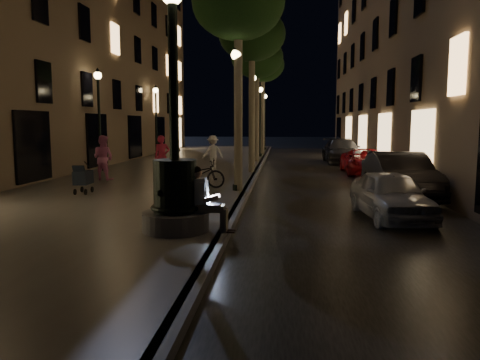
# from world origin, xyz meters

# --- Properties ---
(ground) EXTENTS (120.00, 120.00, 0.00)m
(ground) POSITION_xyz_m (0.00, 15.00, 0.00)
(ground) COLOR black
(ground) RESTS_ON ground
(cobble_lane) EXTENTS (6.00, 45.00, 0.02)m
(cobble_lane) POSITION_xyz_m (3.00, 15.00, 0.01)
(cobble_lane) COLOR black
(cobble_lane) RESTS_ON ground
(promenade) EXTENTS (8.00, 45.00, 0.20)m
(promenade) POSITION_xyz_m (-4.00, 15.00, 0.10)
(promenade) COLOR #67625B
(promenade) RESTS_ON ground
(curb_strip) EXTENTS (0.25, 45.00, 0.20)m
(curb_strip) POSITION_xyz_m (0.00, 15.00, 0.10)
(curb_strip) COLOR #59595B
(curb_strip) RESTS_ON ground
(building_right) EXTENTS (8.00, 36.00, 15.00)m
(building_right) POSITION_xyz_m (10.00, 18.00, 7.50)
(building_right) COLOR #7D694E
(building_right) RESTS_ON ground
(building_left) EXTENTS (8.00, 36.00, 15.00)m
(building_left) POSITION_xyz_m (-12.00, 18.00, 7.50)
(building_left) COLOR #7D694E
(building_left) RESTS_ON ground
(fountain_lamppost) EXTENTS (1.40, 1.40, 5.21)m
(fountain_lamppost) POSITION_xyz_m (-1.00, 2.00, 1.21)
(fountain_lamppost) COLOR #59595B
(fountain_lamppost) RESTS_ON promenade
(seated_man_laptop) EXTENTS (1.00, 0.34, 1.37)m
(seated_man_laptop) POSITION_xyz_m (-0.39, 2.00, 0.92)
(seated_man_laptop) COLOR tan
(seated_man_laptop) RESTS_ON promenade
(tree_near) EXTENTS (3.00, 3.00, 7.30)m
(tree_near) POSITION_xyz_m (-0.25, 8.00, 6.24)
(tree_near) COLOR #6B604C
(tree_near) RESTS_ON promenade
(tree_second) EXTENTS (3.00, 3.00, 7.40)m
(tree_second) POSITION_xyz_m (-0.20, 14.00, 6.33)
(tree_second) COLOR #6B604C
(tree_second) RESTS_ON promenade
(tree_third) EXTENTS (3.00, 3.00, 7.20)m
(tree_third) POSITION_xyz_m (-0.30, 20.00, 6.14)
(tree_third) COLOR #6B604C
(tree_third) RESTS_ON promenade
(tree_far) EXTENTS (3.00, 3.00, 7.50)m
(tree_far) POSITION_xyz_m (-0.22, 26.00, 6.43)
(tree_far) COLOR #6B604C
(tree_far) RESTS_ON promenade
(lamp_curb_a) EXTENTS (0.36, 0.36, 4.81)m
(lamp_curb_a) POSITION_xyz_m (-0.30, 8.00, 3.24)
(lamp_curb_a) COLOR black
(lamp_curb_a) RESTS_ON promenade
(lamp_curb_b) EXTENTS (0.36, 0.36, 4.81)m
(lamp_curb_b) POSITION_xyz_m (-0.30, 16.00, 3.24)
(lamp_curb_b) COLOR black
(lamp_curb_b) RESTS_ON promenade
(lamp_curb_c) EXTENTS (0.36, 0.36, 4.81)m
(lamp_curb_c) POSITION_xyz_m (-0.30, 24.00, 3.24)
(lamp_curb_c) COLOR black
(lamp_curb_c) RESTS_ON promenade
(lamp_curb_d) EXTENTS (0.36, 0.36, 4.81)m
(lamp_curb_d) POSITION_xyz_m (-0.30, 32.00, 3.24)
(lamp_curb_d) COLOR black
(lamp_curb_d) RESTS_ON promenade
(lamp_left_b) EXTENTS (0.36, 0.36, 4.81)m
(lamp_left_b) POSITION_xyz_m (-7.40, 14.00, 3.24)
(lamp_left_b) COLOR black
(lamp_left_b) RESTS_ON promenade
(lamp_left_c) EXTENTS (0.36, 0.36, 4.81)m
(lamp_left_c) POSITION_xyz_m (-7.40, 24.00, 3.24)
(lamp_left_c) COLOR black
(lamp_left_c) RESTS_ON promenade
(stroller) EXTENTS (0.45, 1.01, 1.03)m
(stroller) POSITION_xyz_m (-5.12, 6.81, 0.71)
(stroller) COLOR black
(stroller) RESTS_ON promenade
(car_front) EXTENTS (1.80, 3.75, 1.24)m
(car_front) POSITION_xyz_m (4.00, 4.67, 0.62)
(car_front) COLOR #B0B4B9
(car_front) RESTS_ON ground
(car_second) EXTENTS (1.73, 4.63, 1.51)m
(car_second) POSITION_xyz_m (5.01, 7.97, 0.76)
(car_second) COLOR black
(car_second) RESTS_ON ground
(car_third) EXTENTS (2.04, 4.39, 1.22)m
(car_third) POSITION_xyz_m (5.20, 15.36, 0.61)
(car_third) COLOR maroon
(car_third) RESTS_ON ground
(car_rear) EXTENTS (2.16, 5.13, 1.48)m
(car_rear) POSITION_xyz_m (4.85, 21.68, 0.74)
(car_rear) COLOR #323237
(car_rear) RESTS_ON ground
(pedestrian_red) EXTENTS (0.75, 0.64, 1.75)m
(pedestrian_red) POSITION_xyz_m (-3.69, 11.23, 1.08)
(pedestrian_red) COLOR #CA2847
(pedestrian_red) RESTS_ON promenade
(pedestrian_pink) EXTENTS (1.01, 0.87, 1.77)m
(pedestrian_pink) POSITION_xyz_m (-5.84, 10.36, 1.09)
(pedestrian_pink) COLOR pink
(pedestrian_pink) RESTS_ON promenade
(pedestrian_white) EXTENTS (1.22, 1.05, 1.64)m
(pedestrian_white) POSITION_xyz_m (-2.21, 15.31, 1.02)
(pedestrian_white) COLOR white
(pedestrian_white) RESTS_ON promenade
(pedestrian_blue) EXTENTS (0.63, 1.11, 1.79)m
(pedestrian_blue) POSITION_xyz_m (-4.30, 16.49, 1.10)
(pedestrian_blue) COLOR navy
(pedestrian_blue) RESTS_ON promenade
(bicycle) EXTENTS (1.91, 0.81, 0.98)m
(bicycle) POSITION_xyz_m (-1.69, 8.53, 0.69)
(bicycle) COLOR black
(bicycle) RESTS_ON promenade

